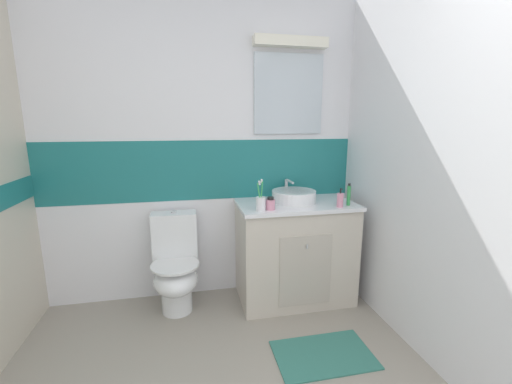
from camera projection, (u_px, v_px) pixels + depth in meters
name	position (u px, v px, depth m)	size (l,w,h in m)	color
wall_back_tiled	(204.00, 151.00, 2.81)	(3.20, 0.20, 2.50)	white
wall_right_plain	(455.00, 166.00, 1.89)	(0.10, 3.48, 2.50)	white
vanity_cabinet	(295.00, 251.00, 2.82)	(0.95, 0.56, 0.85)	beige
sink_basin	(294.00, 196.00, 2.75)	(0.36, 0.41, 0.16)	white
toilet	(176.00, 267.00, 2.66)	(0.37, 0.50, 0.79)	white
toothbrush_cup	(261.00, 203.00, 2.48)	(0.07, 0.07, 0.23)	white
soap_dispenser	(340.00, 200.00, 2.58)	(0.05, 0.05, 0.15)	pink
hair_gel_jar	(270.00, 204.00, 2.50)	(0.07, 0.07, 0.10)	pink
toothpaste_tube_upright	(349.00, 195.00, 2.62)	(0.03, 0.03, 0.18)	green
bath_mat	(323.00, 355.00, 2.18)	(0.64, 0.40, 0.01)	#337266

